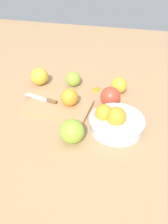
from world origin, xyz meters
TOP-DOWN VIEW (x-y plane):
  - ground_plane at (0.00, 0.00)m, footprint 2.40×2.40m
  - bowl at (-0.14, 0.09)m, footprint 0.20×0.20m
  - cutting_board at (0.10, 0.02)m, footprint 0.26×0.16m
  - orange_on_board at (0.06, 0.01)m, footprint 0.07×0.07m
  - knife at (0.16, 0.00)m, footprint 0.15×0.05m
  - apple_back_center at (-0.01, 0.19)m, footprint 0.08×0.08m
  - apple_front_right at (0.25, -0.15)m, footprint 0.08×0.08m
  - apple_front_left at (-0.10, -0.06)m, footprint 0.08×0.08m
  - apple_front_left_2 at (-0.11, -0.17)m, footprint 0.07×0.07m
  - apple_front_right_2 at (0.10, -0.18)m, footprint 0.07×0.07m
  - citrus_peel at (-0.01, -0.17)m, footprint 0.05×0.06m

SIDE VIEW (x-z plane):
  - ground_plane at x=0.00m, z-range 0.00..0.00m
  - citrus_peel at x=-0.01m, z-range 0.00..0.01m
  - cutting_board at x=0.10m, z-range 0.00..0.02m
  - knife at x=0.16m, z-range 0.02..0.03m
  - apple_front_right_2 at x=0.10m, z-range 0.00..0.07m
  - bowl at x=-0.14m, z-range -0.01..0.08m
  - apple_front_left_2 at x=-0.11m, z-range 0.00..0.07m
  - apple_front_right at x=0.25m, z-range 0.00..0.08m
  - apple_front_left at x=-0.10m, z-range 0.00..0.08m
  - apple_back_center at x=-0.01m, z-range 0.00..0.08m
  - orange_on_board at x=0.06m, z-range 0.02..0.09m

